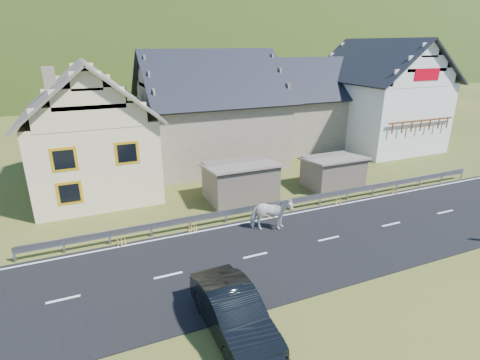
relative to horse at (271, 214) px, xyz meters
name	(u,v)px	position (x,y,z in m)	size (l,w,h in m)	color
ground	(329,239)	(2.20, -1.98, -0.93)	(160.00, 160.00, 0.00)	#37431A
road	(329,239)	(2.20, -1.98, -0.91)	(60.00, 7.00, 0.04)	black
lane_markings	(329,239)	(2.20, -1.98, -0.88)	(60.00, 6.60, 0.01)	silver
guardrail	(291,202)	(2.20, 1.70, -0.37)	(28.10, 0.09, 0.75)	#93969B
shed_left	(240,182)	(0.20, 4.52, 0.17)	(4.30, 3.30, 2.40)	#716456
shed_right	(333,172)	(6.70, 4.02, 0.07)	(3.80, 2.90, 2.20)	#716456
house_cream	(90,123)	(-7.80, 10.02, 3.43)	(7.80, 9.80, 8.30)	beige
house_stone_a	(210,104)	(1.20, 13.02, 3.70)	(10.80, 9.80, 8.90)	gray
house_stone_b	(305,99)	(11.20, 15.02, 3.31)	(9.80, 8.80, 8.10)	gray
house_white	(379,90)	(17.20, 12.02, 4.13)	(8.80, 10.80, 9.70)	white
mountain	(116,107)	(7.20, 178.02, -20.93)	(440.00, 280.00, 260.00)	#1E3F0E
horse	(271,214)	(0.00, 0.00, 0.00)	(2.11, 0.96, 1.78)	white
car	(234,313)	(-4.47, -5.98, -0.16)	(1.62, 4.66, 1.54)	black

